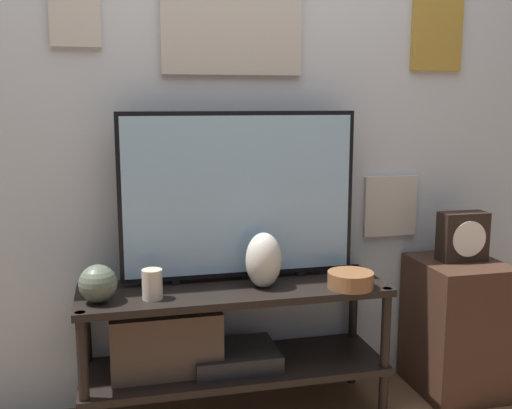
{
  "coord_description": "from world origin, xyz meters",
  "views": [
    {
      "loc": [
        -0.47,
        -2.1,
        1.33
      ],
      "look_at": [
        0.09,
        0.24,
        0.92
      ],
      "focal_mm": 42.0,
      "sensor_mm": 36.0,
      "label": 1
    }
  ],
  "objects_px": {
    "vase_round_glass": "(98,284)",
    "mantel_clock": "(463,236)",
    "vase_wide_bowl": "(350,280)",
    "candle_jar": "(152,284)",
    "television": "(239,195)",
    "vase_urn_stoneware": "(264,260)"
  },
  "relations": [
    {
      "from": "vase_round_glass",
      "to": "mantel_clock",
      "type": "xyz_separation_m",
      "value": [
        1.61,
        0.08,
        0.08
      ]
    },
    {
      "from": "vase_round_glass",
      "to": "vase_wide_bowl",
      "type": "bearing_deg",
      "value": -3.21
    },
    {
      "from": "vase_round_glass",
      "to": "vase_wide_bowl",
      "type": "height_order",
      "value": "vase_round_glass"
    },
    {
      "from": "vase_wide_bowl",
      "to": "candle_jar",
      "type": "distance_m",
      "value": 0.81
    },
    {
      "from": "vase_round_glass",
      "to": "mantel_clock",
      "type": "bearing_deg",
      "value": 2.94
    },
    {
      "from": "television",
      "to": "vase_urn_stoneware",
      "type": "distance_m",
      "value": 0.29
    },
    {
      "from": "vase_urn_stoneware",
      "to": "mantel_clock",
      "type": "distance_m",
      "value": 0.95
    },
    {
      "from": "vase_wide_bowl",
      "to": "vase_urn_stoneware",
      "type": "height_order",
      "value": "vase_urn_stoneware"
    },
    {
      "from": "vase_round_glass",
      "to": "television",
      "type": "bearing_deg",
      "value": 15.46
    },
    {
      "from": "vase_urn_stoneware",
      "to": "mantel_clock",
      "type": "relative_size",
      "value": 1.03
    },
    {
      "from": "vase_urn_stoneware",
      "to": "mantel_clock",
      "type": "xyz_separation_m",
      "value": [
        0.95,
        0.05,
        0.04
      ]
    },
    {
      "from": "vase_wide_bowl",
      "to": "mantel_clock",
      "type": "height_order",
      "value": "mantel_clock"
    },
    {
      "from": "vase_wide_bowl",
      "to": "vase_urn_stoneware",
      "type": "distance_m",
      "value": 0.37
    },
    {
      "from": "television",
      "to": "candle_jar",
      "type": "bearing_deg",
      "value": -155.82
    },
    {
      "from": "candle_jar",
      "to": "mantel_clock",
      "type": "height_order",
      "value": "mantel_clock"
    },
    {
      "from": "vase_round_glass",
      "to": "vase_wide_bowl",
      "type": "xyz_separation_m",
      "value": [
        1.01,
        -0.06,
        -0.04
      ]
    },
    {
      "from": "television",
      "to": "vase_round_glass",
      "type": "height_order",
      "value": "television"
    },
    {
      "from": "candle_jar",
      "to": "mantel_clock",
      "type": "distance_m",
      "value": 1.41
    },
    {
      "from": "vase_round_glass",
      "to": "vase_urn_stoneware",
      "type": "bearing_deg",
      "value": 2.94
    },
    {
      "from": "television",
      "to": "mantel_clock",
      "type": "relative_size",
      "value": 4.5
    },
    {
      "from": "vase_round_glass",
      "to": "candle_jar",
      "type": "relative_size",
      "value": 1.24
    },
    {
      "from": "mantel_clock",
      "to": "vase_urn_stoneware",
      "type": "bearing_deg",
      "value": -177.07
    }
  ]
}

